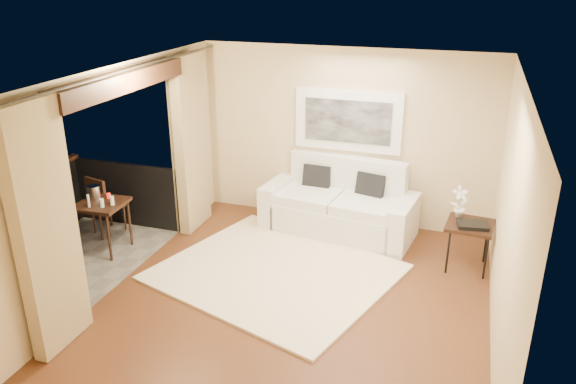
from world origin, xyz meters
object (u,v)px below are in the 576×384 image
at_px(sofa, 340,206).
at_px(balcony_chair_near, 47,256).
at_px(side_table, 470,228).
at_px(balcony_chair_far, 102,202).
at_px(ice_bucket, 94,192).
at_px(orchid, 460,202).
at_px(bistro_table, 102,208).

relative_size(sofa, balcony_chair_near, 2.40).
height_order(side_table, balcony_chair_far, balcony_chair_far).
height_order(side_table, ice_bucket, ice_bucket).
bearing_deg(balcony_chair_far, orchid, -157.32).
height_order(orchid, bistro_table, orchid).
bearing_deg(balcony_chair_near, orchid, 40.09).
relative_size(bistro_table, balcony_chair_near, 0.74).
distance_m(side_table, ice_bucket, 5.13).
bearing_deg(sofa, balcony_chair_near, -126.47).
height_order(balcony_chair_far, balcony_chair_near, balcony_chair_near).
height_order(bistro_table, balcony_chair_near, balcony_chair_near).
xyz_separation_m(bistro_table, ice_bucket, (-0.15, 0.08, 0.18)).
xyz_separation_m(sofa, ice_bucket, (-3.15, -1.62, 0.45)).
xyz_separation_m(side_table, ice_bucket, (-5.03, -1.00, 0.25)).
relative_size(bistro_table, balcony_chair_far, 0.80).
relative_size(side_table, orchid, 1.44).
bearing_deg(balcony_chair_far, side_table, -159.24).
bearing_deg(balcony_chair_near, balcony_chair_far, 116.52).
xyz_separation_m(bistro_table, balcony_chair_near, (0.14, -1.27, -0.08)).
distance_m(bistro_table, balcony_chair_far, 0.57).
relative_size(sofa, side_table, 3.68).
bearing_deg(balcony_chair_far, sofa, -145.45).
relative_size(orchid, balcony_chair_near, 0.45).
height_order(balcony_chair_far, ice_bucket, ice_bucket).
bearing_deg(bistro_table, side_table, 12.44).
height_order(side_table, orchid, orchid).
bearing_deg(sofa, balcony_chair_far, -151.89).
xyz_separation_m(balcony_chair_far, ice_bucket, (0.18, -0.36, 0.31)).
relative_size(sofa, bistro_table, 3.23).
bearing_deg(balcony_chair_near, side_table, 37.80).
distance_m(bistro_table, ice_bucket, 0.25).
bearing_deg(orchid, sofa, 164.60).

